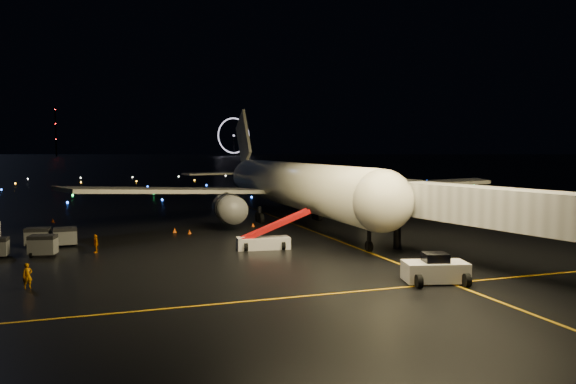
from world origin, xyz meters
The scene contains 18 objects.
ground centered at (0.00, 300.00, 0.00)m, with size 2000.00×2000.00×0.00m, color black.
lane_centre centered at (12.00, 15.00, 0.01)m, with size 0.25×80.00×0.02m, color #CF930C.
lane_cross centered at (-5.00, -10.00, 0.01)m, with size 60.00×0.25×0.02m, color #CF930C.
airliner centered at (12.33, 27.56, 8.06)m, with size 56.90×54.06×16.12m, color silver, non-canonical shape.
pushback_tug centered at (11.16, -9.42, 1.05)m, with size 4.43×2.32×2.11m, color silver.
belt_loader centered at (3.34, 7.46, 1.78)m, with size 7.33×2.00×3.55m, color silver, non-canonical shape.
crew_a centered at (-16.15, -2.02, 0.88)m, with size 0.64×0.42×1.75m, color orange.
crew_c centered at (-11.75, 10.42, 0.84)m, with size 0.98×0.41×1.68m, color orange.
safety_cone_0 centered at (-1.82, 19.22, 0.23)m, with size 0.41×0.41×0.47m, color #F3540B.
safety_cone_1 centered at (6.44, 22.48, 0.26)m, with size 0.45×0.45×0.51m, color #F3540B.
safety_cone_2 centered at (-3.28, 20.72, 0.27)m, with size 0.47×0.47×0.53m, color #F3540B.
safety_cone_3 centered at (-17.03, 34.68, 0.26)m, with size 0.45×0.45×0.51m, color #F3540B.
ferris_wheel centered at (170.00, 720.00, 26.00)m, with size 50.00×4.00×52.00m, color black, non-canonical shape.
radio_mast centered at (-60.00, 740.00, 32.00)m, with size 1.80×1.80×64.00m, color black.
taxiway_lights centered at (0.00, 106.00, 0.18)m, with size 164.00×92.00×0.36m, color black, non-canonical shape.
baggage_cart_0 centered at (-14.58, 15.10, 0.92)m, with size 2.16×1.51×1.84m, color slate.
baggage_cart_1 centered at (-16.18, 10.20, 0.95)m, with size 2.23×1.56×1.89m, color slate.
baggage_cart_3 centered at (-17.07, 15.51, 0.93)m, with size 2.19×1.54×1.86m, color slate.
Camera 1 is at (-11.52, -43.30, 9.49)m, focal length 35.00 mm.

